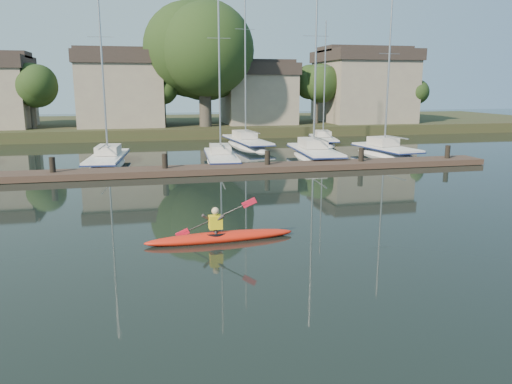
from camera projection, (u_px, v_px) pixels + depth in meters
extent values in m
plane|color=black|center=(284.00, 247.00, 15.72)|extent=(160.00, 160.00, 0.00)
ellipsoid|color=red|center=(221.00, 237.00, 16.35)|extent=(4.99, 0.95, 0.38)
cylinder|color=black|center=(216.00, 234.00, 16.28)|extent=(0.78, 0.78, 0.10)
imported|color=#2A2528|center=(215.00, 223.00, 16.20)|extent=(0.28, 0.41, 1.08)
cube|color=gold|center=(215.00, 222.00, 16.19)|extent=(0.44, 0.33, 0.44)
sphere|color=tan|center=(215.00, 211.00, 16.11)|extent=(0.24, 0.24, 0.24)
cube|color=#483429|center=(217.00, 169.00, 29.02)|extent=(34.00, 2.00, 0.35)
cylinder|color=black|center=(53.00, 174.00, 27.04)|extent=(0.32, 0.32, 1.80)
cylinder|color=black|center=(165.00, 169.00, 28.35)|extent=(0.32, 0.32, 1.80)
cylinder|color=black|center=(267.00, 166.00, 29.65)|extent=(0.32, 0.32, 1.80)
cylinder|color=black|center=(361.00, 162.00, 30.96)|extent=(0.32, 0.32, 1.80)
cylinder|color=black|center=(447.00, 159.00, 32.27)|extent=(0.32, 0.32, 1.80)
ellipsoid|color=white|center=(108.00, 170.00, 32.07)|extent=(2.86, 8.52, 1.87)
cube|color=white|center=(107.00, 156.00, 31.88)|extent=(2.62, 7.01, 0.14)
cube|color=navy|center=(107.00, 158.00, 31.90)|extent=(2.71, 7.18, 0.08)
cube|color=#BCB5AC|center=(108.00, 150.00, 32.29)|extent=(1.59, 2.46, 0.54)
cylinder|color=#9EA0A5|center=(102.00, 61.00, 30.88)|extent=(0.12, 0.12, 11.80)
cylinder|color=#9EA0A5|center=(103.00, 146.00, 30.50)|extent=(0.38, 3.17, 0.08)
cylinder|color=#9EA0A5|center=(100.00, 37.00, 30.58)|extent=(1.57, 0.18, 0.03)
ellipsoid|color=white|center=(221.00, 167.00, 33.08)|extent=(2.50, 8.34, 1.74)
cube|color=white|center=(221.00, 155.00, 32.91)|extent=(2.30, 6.86, 0.13)
cube|color=navy|center=(221.00, 156.00, 32.92)|extent=(2.39, 7.03, 0.07)
cube|color=#BCB5AC|center=(220.00, 149.00, 33.31)|extent=(1.44, 2.39, 0.50)
cylinder|color=#9EA0A5|center=(219.00, 61.00, 31.89)|extent=(0.11, 0.11, 11.88)
cylinder|color=#9EA0A5|center=(222.00, 146.00, 31.56)|extent=(0.29, 3.12, 0.07)
cylinder|color=#9EA0A5|center=(219.00, 38.00, 31.59)|extent=(1.46, 0.13, 0.03)
ellipsoid|color=white|center=(314.00, 164.00, 34.81)|extent=(2.89, 8.98, 2.10)
cube|color=white|center=(315.00, 150.00, 34.61)|extent=(2.67, 7.38, 0.15)
cube|color=navy|center=(314.00, 151.00, 34.62)|extent=(2.77, 7.57, 0.09)
cube|color=#BCB5AC|center=(313.00, 143.00, 35.03)|extent=(1.70, 2.57, 0.61)
cylinder|color=#9EA0A5|center=(316.00, 59.00, 33.57)|extent=(0.13, 0.13, 12.17)
cylinder|color=#9EA0A5|center=(320.00, 139.00, 33.14)|extent=(0.30, 3.36, 0.09)
cylinder|color=#9EA0A5|center=(316.00, 36.00, 33.27)|extent=(1.77, 0.15, 0.03)
ellipsoid|color=white|center=(385.00, 160.00, 36.39)|extent=(3.13, 7.59, 2.00)
cube|color=white|center=(386.00, 147.00, 36.19)|extent=(2.85, 6.26, 0.15)
cube|color=navy|center=(386.00, 148.00, 36.21)|extent=(2.96, 6.42, 0.08)
cube|color=#BCB5AC|center=(383.00, 141.00, 36.52)|extent=(1.72, 2.23, 0.58)
cylinder|color=#9EA0A5|center=(388.00, 72.00, 35.28)|extent=(0.13, 0.13, 10.53)
cylinder|color=#9EA0A5|center=(396.00, 137.00, 35.00)|extent=(0.44, 2.79, 0.08)
cylinder|color=#9EA0A5|center=(389.00, 54.00, 35.01)|extent=(1.67, 0.24, 0.03)
ellipsoid|color=white|center=(247.00, 150.00, 41.75)|extent=(3.05, 10.27, 1.92)
cube|color=white|center=(247.00, 140.00, 41.56)|extent=(2.78, 8.45, 0.14)
cube|color=navy|center=(247.00, 140.00, 41.57)|extent=(2.88, 8.66, 0.08)
cube|color=#BCB5AC|center=(245.00, 134.00, 42.04)|extent=(1.67, 2.95, 0.56)
cylinder|color=#9EA0A5|center=(245.00, 51.00, 40.34)|extent=(0.12, 0.12, 14.17)
cylinder|color=#9EA0A5|center=(252.00, 131.00, 39.98)|extent=(0.43, 3.84, 0.08)
cylinder|color=#9EA0A5|center=(245.00, 29.00, 39.98)|extent=(1.62, 0.18, 0.03)
ellipsoid|color=white|center=(323.00, 147.00, 43.83)|extent=(3.25, 7.34, 1.69)
cube|color=white|center=(323.00, 138.00, 43.66)|extent=(2.91, 6.07, 0.12)
cube|color=navy|center=(323.00, 138.00, 43.67)|extent=(3.00, 6.22, 0.07)
cube|color=#BCB5AC|center=(323.00, 133.00, 44.01)|extent=(1.62, 2.20, 0.49)
cylinder|color=#9EA0A5|center=(325.00, 80.00, 42.83)|extent=(0.11, 0.11, 9.77)
cylinder|color=#9EA0A5|center=(326.00, 131.00, 42.47)|extent=(0.61, 2.66, 0.07)
cylinder|color=#9EA0A5|center=(325.00, 66.00, 42.59)|extent=(1.40, 0.31, 0.03)
cube|color=#2B361B|center=(179.00, 125.00, 57.55)|extent=(90.00, 24.00, 1.00)
cube|color=gray|center=(122.00, 95.00, 49.79)|extent=(8.00, 8.00, 6.00)
cube|color=#322724|center=(120.00, 58.00, 49.03)|extent=(8.40, 8.40, 1.20)
cube|color=gray|center=(258.00, 99.00, 52.94)|extent=(7.00, 7.00, 5.00)
cube|color=#322724|center=(258.00, 69.00, 52.29)|extent=(7.35, 7.35, 1.20)
cube|color=gray|center=(363.00, 92.00, 55.40)|extent=(9.00, 9.00, 6.50)
cube|color=#322724|center=(365.00, 56.00, 54.59)|extent=(9.45, 9.45, 1.20)
cylinder|color=#464138|center=(205.00, 101.00, 48.78)|extent=(1.20, 1.20, 5.00)
sphere|color=black|center=(204.00, 48.00, 47.73)|extent=(8.50, 8.50, 8.50)
cylinder|color=#464138|center=(33.00, 112.00, 46.46)|extent=(0.48, 0.48, 3.00)
sphere|color=black|center=(31.00, 85.00, 45.93)|extent=(3.40, 3.40, 3.40)
cylinder|color=#464138|center=(164.00, 112.00, 48.61)|extent=(0.38, 0.38, 2.80)
sphere|color=black|center=(163.00, 89.00, 48.15)|extent=(2.72, 2.72, 2.72)
cylinder|color=#464138|center=(316.00, 108.00, 53.01)|extent=(0.50, 0.50, 3.20)
sphere|color=black|center=(317.00, 83.00, 52.45)|extent=(3.57, 3.57, 3.57)
cylinder|color=#464138|center=(408.00, 111.00, 53.82)|extent=(0.41, 0.41, 2.60)
sphere|color=black|center=(410.00, 90.00, 53.37)|extent=(2.89, 2.89, 2.89)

